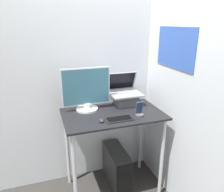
{
  "coord_description": "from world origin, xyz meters",
  "views": [
    {
      "loc": [
        -0.64,
        -1.59,
        1.77
      ],
      "look_at": [
        -0.01,
        0.3,
        1.09
      ],
      "focal_mm": 35.0,
      "sensor_mm": 36.0,
      "label": 1
    }
  ],
  "objects_px": {
    "keyboard": "(119,119)",
    "mouse": "(101,121)",
    "cell_phone": "(139,112)",
    "computer_tower": "(117,168)",
    "monitor": "(86,92)",
    "laptop": "(125,96)"
  },
  "relations": [
    {
      "from": "keyboard",
      "to": "computer_tower",
      "type": "bearing_deg",
      "value": 75.3
    },
    {
      "from": "monitor",
      "to": "cell_phone",
      "type": "bearing_deg",
      "value": -34.68
    },
    {
      "from": "keyboard",
      "to": "computer_tower",
      "type": "height_order",
      "value": "keyboard"
    },
    {
      "from": "laptop",
      "to": "keyboard",
      "type": "distance_m",
      "value": 0.42
    },
    {
      "from": "cell_phone",
      "to": "computer_tower",
      "type": "height_order",
      "value": "cell_phone"
    },
    {
      "from": "mouse",
      "to": "laptop",
      "type": "bearing_deg",
      "value": 43.04
    },
    {
      "from": "keyboard",
      "to": "mouse",
      "type": "height_order",
      "value": "mouse"
    },
    {
      "from": "mouse",
      "to": "cell_phone",
      "type": "distance_m",
      "value": 0.38
    },
    {
      "from": "keyboard",
      "to": "mouse",
      "type": "distance_m",
      "value": 0.17
    },
    {
      "from": "laptop",
      "to": "cell_phone",
      "type": "height_order",
      "value": "laptop"
    },
    {
      "from": "cell_phone",
      "to": "computer_tower",
      "type": "relative_size",
      "value": 0.29
    },
    {
      "from": "keyboard",
      "to": "computer_tower",
      "type": "xyz_separation_m",
      "value": [
        0.06,
        0.22,
        -0.7
      ]
    },
    {
      "from": "mouse",
      "to": "cell_phone",
      "type": "relative_size",
      "value": 0.46
    },
    {
      "from": "cell_phone",
      "to": "computer_tower",
      "type": "bearing_deg",
      "value": 129.22
    },
    {
      "from": "keyboard",
      "to": "cell_phone",
      "type": "xyz_separation_m",
      "value": [
        0.22,
        0.03,
        0.03
      ]
    },
    {
      "from": "laptop",
      "to": "computer_tower",
      "type": "height_order",
      "value": "laptop"
    },
    {
      "from": "monitor",
      "to": "computer_tower",
      "type": "relative_size",
      "value": 0.99
    },
    {
      "from": "laptop",
      "to": "mouse",
      "type": "distance_m",
      "value": 0.51
    },
    {
      "from": "laptop",
      "to": "keyboard",
      "type": "height_order",
      "value": "laptop"
    },
    {
      "from": "monitor",
      "to": "computer_tower",
      "type": "bearing_deg",
      "value": -21.78
    },
    {
      "from": "keyboard",
      "to": "mouse",
      "type": "xyz_separation_m",
      "value": [
        -0.17,
        0.01,
        0.01
      ]
    },
    {
      "from": "monitor",
      "to": "cell_phone",
      "type": "distance_m",
      "value": 0.56
    }
  ]
}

